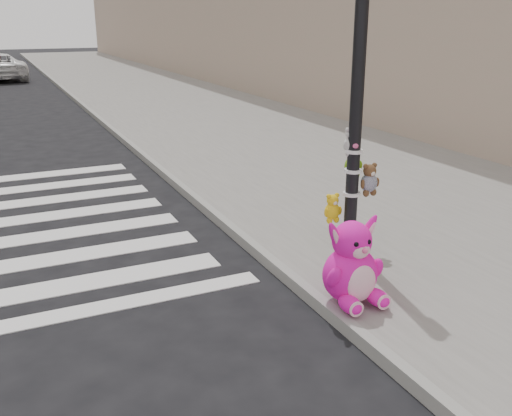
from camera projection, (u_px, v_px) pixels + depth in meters
name	position (u px, v px, depth m)	size (l,w,h in m)	color
ground	(210.00, 386.00, 4.89)	(120.00, 120.00, 0.00)	black
sidewalk_near	(253.00, 131.00, 15.46)	(7.00, 80.00, 0.14)	slate
curb_edge	(127.00, 142.00, 14.08)	(0.12, 80.00, 0.15)	gray
signal_pole	(356.00, 124.00, 6.93)	(0.70, 0.50, 4.00)	black
pink_bunny	(352.00, 268.00, 5.93)	(0.67, 0.69, 0.95)	#FF15B4
red_teddy	(354.00, 296.00, 5.96)	(0.13, 0.09, 0.19)	red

